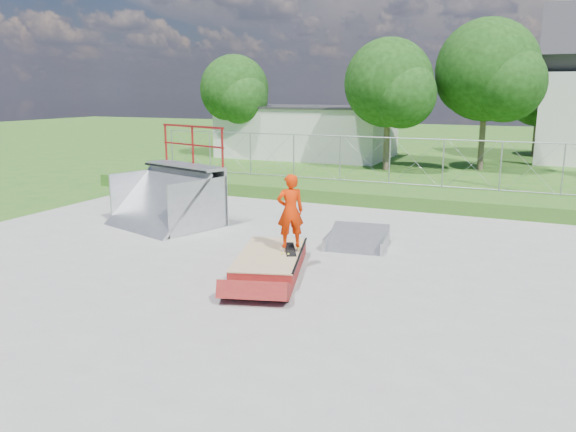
# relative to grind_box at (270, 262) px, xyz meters

# --- Properties ---
(ground) EXTENTS (120.00, 120.00, 0.00)m
(ground) POSITION_rel_grind_box_xyz_m (0.23, -0.37, -0.21)
(ground) COLOR #2B621C
(ground) RESTS_ON ground
(concrete_pad) EXTENTS (20.00, 16.00, 0.04)m
(concrete_pad) POSITION_rel_grind_box_xyz_m (0.23, -0.37, -0.19)
(concrete_pad) COLOR gray
(concrete_pad) RESTS_ON ground
(grass_berm) EXTENTS (24.00, 3.00, 0.50)m
(grass_berm) POSITION_rel_grind_box_xyz_m (0.23, 9.13, 0.04)
(grass_berm) COLOR #2B621C
(grass_berm) RESTS_ON ground
(grind_box) EXTENTS (2.12, 3.12, 0.42)m
(grind_box) POSITION_rel_grind_box_xyz_m (0.00, 0.00, 0.00)
(grind_box) COLOR maroon
(grind_box) RESTS_ON concrete_pad
(quarter_pipe) EXTENTS (3.60, 3.30, 2.97)m
(quarter_pipe) POSITION_rel_grind_box_xyz_m (-4.83, 2.63, 1.27)
(quarter_pipe) COLOR #A2A6AA
(quarter_pipe) RESTS_ON concrete_pad
(flat_bank_ramp) EXTENTS (1.70, 1.79, 0.46)m
(flat_bank_ramp) POSITION_rel_grind_box_xyz_m (1.24, 2.68, 0.02)
(flat_bank_ramp) COLOR #A2A6AA
(flat_bank_ramp) RESTS_ON concrete_pad
(skateboard) EXTENTS (0.57, 0.80, 0.13)m
(skateboard) POSITION_rel_grind_box_xyz_m (0.37, 0.30, 0.26)
(skateboard) COLOR black
(skateboard) RESTS_ON grind_box
(skater) EXTENTS (0.73, 0.68, 1.68)m
(skater) POSITION_rel_grind_box_xyz_m (0.37, 0.30, 1.10)
(skater) COLOR red
(skater) RESTS_ON grind_box
(concrete_stairs) EXTENTS (1.50, 1.60, 0.80)m
(concrete_stairs) POSITION_rel_grind_box_xyz_m (-8.27, 8.33, 0.19)
(concrete_stairs) COLOR gray
(concrete_stairs) RESTS_ON ground
(chain_link_fence) EXTENTS (20.00, 0.06, 1.80)m
(chain_link_fence) POSITION_rel_grind_box_xyz_m (0.23, 10.13, 1.19)
(chain_link_fence) COLOR #919399
(chain_link_fence) RESTS_ON grass_berm
(utility_building_flat) EXTENTS (10.00, 6.00, 3.00)m
(utility_building_flat) POSITION_rel_grind_box_xyz_m (-7.77, 21.63, 1.29)
(utility_building_flat) COLOR beige
(utility_building_flat) RESTS_ON ground
(tree_left_near) EXTENTS (4.76, 4.48, 6.65)m
(tree_left_near) POSITION_rel_grind_box_xyz_m (-1.52, 17.47, 4.03)
(tree_left_near) COLOR brown
(tree_left_near) RESTS_ON ground
(tree_center) EXTENTS (5.44, 5.12, 7.60)m
(tree_center) POSITION_rel_grind_box_xyz_m (3.01, 19.44, 4.63)
(tree_center) COLOR brown
(tree_center) RESTS_ON ground
(tree_left_far) EXTENTS (4.42, 4.16, 6.18)m
(tree_left_far) POSITION_rel_grind_box_xyz_m (-11.54, 19.48, 3.72)
(tree_left_far) COLOR brown
(tree_left_far) RESTS_ON ground
(tree_back_mid) EXTENTS (4.08, 3.84, 5.70)m
(tree_back_mid) POSITION_rel_grind_box_xyz_m (5.44, 27.49, 3.42)
(tree_back_mid) COLOR brown
(tree_back_mid) RESTS_ON ground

